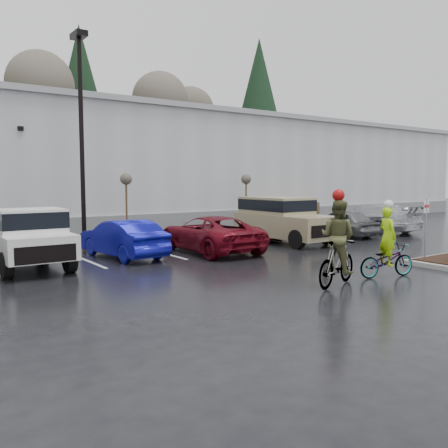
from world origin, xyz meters
TOP-DOWN VIEW (x-y plane):
  - ground at (0.00, 0.00)m, footprint 120.00×120.00m
  - warehouse at (0.00, 21.99)m, footprint 60.50×15.50m
  - wooded_ridge at (0.00, 45.00)m, footprint 80.00×25.00m
  - lamppost at (-4.00, 12.00)m, footprint 0.50×1.00m
  - sapling_mid at (-1.50, 13.00)m, footprint 0.60×0.60m
  - sapling_east at (6.00, 13.00)m, footprint 0.60×0.60m
  - pallet_stack_a at (8.50, 14.00)m, footprint 1.20×1.20m
  - pallet_stack_b at (10.20, 14.00)m, footprint 1.20×1.20m
  - pallet_stack_c at (12.00, 14.00)m, footprint 1.20×1.20m
  - fire_lane_sign at (3.80, 0.20)m, footprint 0.30×0.05m
  - pickup_white at (-7.55, 7.35)m, footprint 2.10×5.20m
  - car_blue at (-4.15, 7.33)m, footprint 1.94×4.37m
  - car_red at (-0.77, 6.63)m, footprint 2.58×5.23m
  - suv_tan at (3.55, 6.97)m, footprint 2.20×5.10m
  - car_grey at (7.60, 7.16)m, footprint 1.82×4.07m
  - car_far_silver at (10.46, 7.52)m, footprint 2.49×5.52m
  - cyclist_hivis at (0.72, -0.50)m, footprint 1.97×1.07m
  - cyclist_olive at (-1.36, -0.45)m, footprint 2.08×1.13m

SIDE VIEW (x-z plane):
  - ground at x=0.00m, z-range 0.00..0.00m
  - pallet_stack_a at x=8.50m, z-range 0.00..1.35m
  - pallet_stack_b at x=10.20m, z-range 0.00..1.35m
  - pallet_stack_c at x=12.00m, z-range 0.00..1.35m
  - car_grey at x=7.60m, z-range 0.00..1.36m
  - car_blue at x=-4.15m, z-range 0.00..1.39m
  - cyclist_hivis at x=0.72m, z-range -0.43..1.83m
  - car_red at x=-0.77m, z-range 0.00..1.43m
  - car_far_silver at x=10.46m, z-range 0.00..1.57m
  - cyclist_olive at x=-1.36m, z-range -0.37..2.23m
  - pickup_white at x=-7.55m, z-range 0.00..1.96m
  - suv_tan at x=3.55m, z-range 0.00..2.06m
  - fire_lane_sign at x=3.80m, z-range 0.31..2.51m
  - sapling_mid at x=-1.50m, z-range 1.13..4.33m
  - sapling_east at x=6.00m, z-range 1.13..4.33m
  - wooded_ridge at x=0.00m, z-range 0.00..6.00m
  - warehouse at x=0.00m, z-range 0.05..7.25m
  - lamppost at x=-4.00m, z-range 1.07..10.30m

